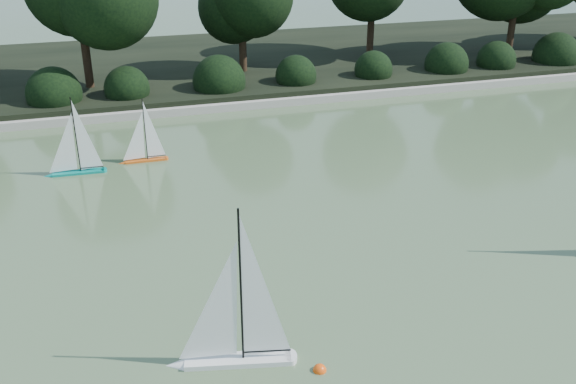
{
  "coord_description": "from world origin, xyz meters",
  "views": [
    {
      "loc": [
        -2.85,
        -5.34,
        4.49
      ],
      "look_at": [
        -0.42,
        2.63,
        0.7
      ],
      "focal_mm": 40.0,
      "sensor_mm": 36.0,
      "label": 1
    }
  ],
  "objects": [
    {
      "name": "ground",
      "position": [
        0.0,
        0.0,
        0.0
      ],
      "size": [
        80.0,
        80.0,
        0.0
      ],
      "primitive_type": "plane",
      "color": "#395030",
      "rests_on": "ground"
    },
    {
      "name": "pond_coping",
      "position": [
        0.0,
        9.0,
        0.09
      ],
      "size": [
        40.0,
        0.35,
        0.18
      ],
      "primitive_type": "cube",
      "color": "gray",
      "rests_on": "ground"
    },
    {
      "name": "far_bank",
      "position": [
        0.0,
        13.0,
        0.15
      ],
      "size": [
        40.0,
        8.0,
        0.3
      ],
      "primitive_type": "cube",
      "color": "black",
      "rests_on": "ground"
    },
    {
      "name": "shrub_hedge",
      "position": [
        0.0,
        9.9,
        0.45
      ],
      "size": [
        29.1,
        1.1,
        1.1
      ],
      "color": "black",
      "rests_on": "ground"
    },
    {
      "name": "sailboat_white_a",
      "position": [
        -1.86,
        0.08,
        0.3
      ],
      "size": [
        1.41,
        0.51,
        1.92
      ],
      "color": "silver",
      "rests_on": "ground"
    },
    {
      "name": "sailboat_orange",
      "position": [
        -2.2,
        6.24,
        0.2
      ],
      "size": [
        0.94,
        0.17,
        1.29
      ],
      "color": "#D35515",
      "rests_on": "ground"
    },
    {
      "name": "sailboat_teal",
      "position": [
        -3.44,
        5.99,
        0.24
      ],
      "size": [
        1.12,
        0.23,
        1.52
      ],
      "color": "#087E72",
      "rests_on": "ground"
    },
    {
      "name": "race_buoy",
      "position": [
        -0.97,
        -0.32,
        0.0
      ],
      "size": [
        0.14,
        0.14,
        0.14
      ],
      "primitive_type": "sphere",
      "color": "#F74E0D",
      "rests_on": "ground"
    }
  ]
}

